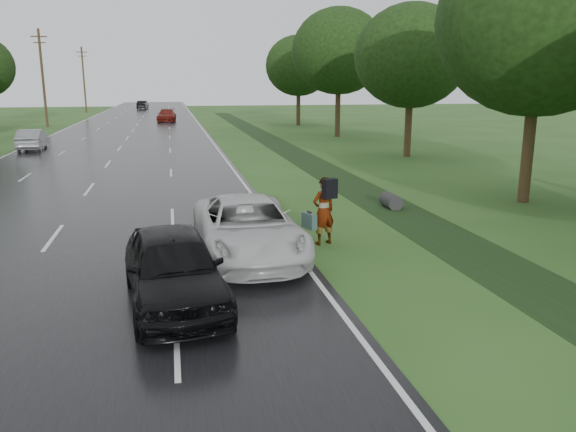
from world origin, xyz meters
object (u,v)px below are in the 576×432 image
(pedestrian, at_px, (323,210))
(silver_sedan, at_px, (32,139))
(white_pickup, at_px, (248,228))
(dark_sedan, at_px, (174,268))

(pedestrian, xyz_separation_m, silver_sedan, (-13.52, 26.63, -0.26))
(pedestrian, distance_m, white_pickup, 2.41)
(pedestrian, bearing_deg, dark_sedan, 22.65)
(white_pickup, relative_size, silver_sedan, 1.29)
(white_pickup, relative_size, dark_sedan, 1.19)
(dark_sedan, height_order, silver_sedan, dark_sedan)
(silver_sedan, bearing_deg, dark_sedan, 103.87)
(dark_sedan, bearing_deg, silver_sedan, 100.48)
(white_pickup, height_order, silver_sedan, white_pickup)
(white_pickup, height_order, dark_sedan, dark_sedan)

